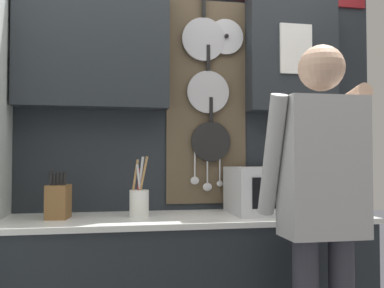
{
  "coord_description": "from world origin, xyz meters",
  "views": [
    {
      "loc": [
        -0.42,
        -2.38,
        1.25
      ],
      "look_at": [
        0.05,
        0.18,
        1.33
      ],
      "focal_mm": 40.0,
      "sensor_mm": 36.0,
      "label": 1
    }
  ],
  "objects_px": {
    "microwave": "(275,190)",
    "utensil_crock": "(139,201)",
    "knife_block": "(58,201)",
    "person": "(321,195)"
  },
  "relations": [
    {
      "from": "microwave",
      "to": "utensil_crock",
      "type": "bearing_deg",
      "value": 179.93
    },
    {
      "from": "microwave",
      "to": "utensil_crock",
      "type": "relative_size",
      "value": 1.58
    },
    {
      "from": "person",
      "to": "knife_block",
      "type": "bearing_deg",
      "value": 157.76
    },
    {
      "from": "microwave",
      "to": "utensil_crock",
      "type": "distance_m",
      "value": 0.8
    },
    {
      "from": "utensil_crock",
      "to": "person",
      "type": "height_order",
      "value": "person"
    },
    {
      "from": "microwave",
      "to": "utensil_crock",
      "type": "xyz_separation_m",
      "value": [
        -0.8,
        0.0,
        -0.05
      ]
    },
    {
      "from": "microwave",
      "to": "person",
      "type": "distance_m",
      "value": 0.52
    },
    {
      "from": "microwave",
      "to": "person",
      "type": "height_order",
      "value": "person"
    },
    {
      "from": "knife_block",
      "to": "person",
      "type": "bearing_deg",
      "value": -22.24
    },
    {
      "from": "utensil_crock",
      "to": "person",
      "type": "relative_size",
      "value": 0.19
    }
  ]
}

